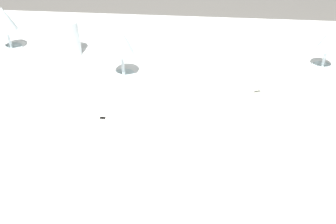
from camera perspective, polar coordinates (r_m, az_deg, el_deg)
name	(u,v)px	position (r m, az deg, el deg)	size (l,w,h in m)	color
dining_table	(164,120)	(1.16, -0.55, -1.17)	(1.80, 1.11, 0.74)	white
dinner_plate	(164,147)	(0.94, -0.59, -4.93)	(0.27, 0.27, 0.02)	white
fork_outer	(97,136)	(1.00, -10.02, -3.36)	(0.02, 0.23, 0.00)	beige
dinner_knife	(234,149)	(0.96, 9.43, -5.21)	(0.02, 0.22, 0.00)	beige
spoon_soup	(246,139)	(0.99, 11.00, -3.77)	(0.03, 0.21, 0.01)	beige
spoon_dessert	(261,141)	(0.99, 13.10, -4.10)	(0.03, 0.23, 0.01)	beige
saucer_left	(239,94)	(1.14, 10.00, 2.54)	(0.12, 0.12, 0.01)	white
coffee_cup_left	(241,83)	(1.12, 10.27, 4.02)	(0.11, 0.09, 0.06)	white
wine_glass_centre	(329,41)	(1.29, 21.92, 9.35)	(0.07, 0.07, 0.13)	silver
wine_glass_left	(121,43)	(1.16, -6.67, 9.71)	(0.07, 0.07, 0.16)	silver
wine_glass_right	(4,21)	(1.41, -22.24, 11.92)	(0.07, 0.07, 0.15)	silver
drink_tumbler	(70,40)	(1.34, -13.75, 9.88)	(0.06, 0.06, 0.12)	silver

